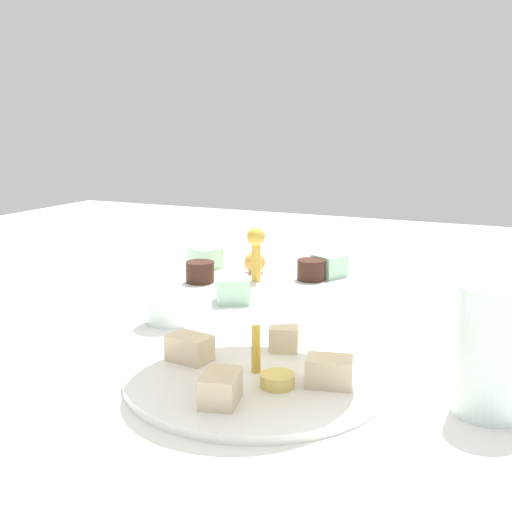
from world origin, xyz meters
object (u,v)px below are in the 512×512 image
(tiered_serving_stand, at_px, (256,337))
(water_glass_tall_right, at_px, (491,351))
(butter_knife_right, at_px, (403,322))
(water_glass_short_left, at_px, (169,295))
(teacup_with_saucer, at_px, (257,297))

(tiered_serving_stand, bearing_deg, water_glass_tall_right, 5.42)
(butter_knife_right, bearing_deg, water_glass_short_left, 49.36)
(teacup_with_saucer, relative_size, butter_knife_right, 0.53)
(tiered_serving_stand, height_order, water_glass_short_left, tiered_serving_stand)
(water_glass_tall_right, height_order, butter_knife_right, water_glass_tall_right)
(water_glass_tall_right, xyz_separation_m, water_glass_short_left, (-0.43, 0.11, -0.02))
(water_glass_tall_right, distance_m, teacup_with_saucer, 0.40)
(water_glass_short_left, height_order, teacup_with_saucer, water_glass_short_left)
(butter_knife_right, bearing_deg, teacup_with_saucer, 36.52)
(butter_knife_right, bearing_deg, tiered_serving_stand, 94.14)
(tiered_serving_stand, relative_size, teacup_with_saucer, 3.20)
(tiered_serving_stand, xyz_separation_m, teacup_with_saucer, (-0.10, 0.23, -0.03))
(teacup_with_saucer, distance_m, butter_knife_right, 0.21)
(tiered_serving_stand, xyz_separation_m, butter_knife_right, (0.11, 0.27, -0.05))
(water_glass_short_left, bearing_deg, tiered_serving_stand, -34.66)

